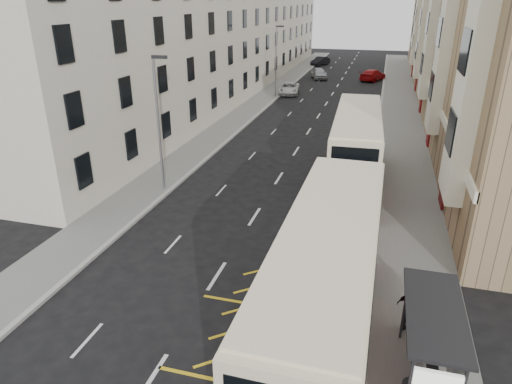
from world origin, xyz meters
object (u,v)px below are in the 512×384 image
(bus_shelter, at_px, (438,340))
(car_silver, at_px, (319,73))
(white_van, at_px, (289,88))
(car_dark, at_px, (320,61))
(double_decker_rear, at_px, (356,149))
(street_lamp_near, at_px, (159,118))
(street_lamp_far, at_px, (276,57))
(car_red, at_px, (373,75))
(pedestrian_far, at_px, (411,310))
(double_decker_front, at_px, (326,289))
(pedestrian_mid, at_px, (433,304))

(bus_shelter, distance_m, car_silver, 58.38)
(white_van, height_order, car_dark, car_dark)
(car_dark, bearing_deg, double_decker_rear, -57.85)
(street_lamp_near, bearing_deg, street_lamp_far, 90.00)
(double_decker_rear, bearing_deg, street_lamp_near, -162.67)
(car_red, bearing_deg, pedestrian_far, 114.77)
(bus_shelter, height_order, street_lamp_near, street_lamp_near)
(car_red, bearing_deg, double_decker_front, 111.83)
(bus_shelter, xyz_separation_m, street_lamp_far, (-14.69, 42.39, 2.50))
(pedestrian_far, bearing_deg, white_van, -36.84)
(street_lamp_near, distance_m, car_dark, 59.59)
(street_lamp_far, distance_m, pedestrian_far, 42.31)
(street_lamp_near, relative_size, pedestrian_mid, 5.25)
(car_silver, bearing_deg, double_decker_rear, -97.82)
(pedestrian_mid, height_order, pedestrian_far, pedestrian_far)
(street_lamp_near, bearing_deg, white_van, 87.96)
(bus_shelter, xyz_separation_m, pedestrian_far, (-0.53, 2.68, -1.05))
(bus_shelter, distance_m, car_dark, 73.13)
(pedestrian_far, bearing_deg, car_silver, -42.48)
(car_silver, xyz_separation_m, car_red, (7.68, 0.59, 0.00))
(pedestrian_far, bearing_deg, street_lamp_near, 1.53)
(white_van, bearing_deg, pedestrian_far, -80.26)
(car_dark, xyz_separation_m, car_red, (9.55, -14.06, 0.06))
(street_lamp_near, height_order, pedestrian_mid, street_lamp_near)
(double_decker_front, relative_size, pedestrian_far, 6.60)
(street_lamp_near, bearing_deg, car_silver, 86.14)
(car_dark, bearing_deg, street_lamp_far, -70.34)
(street_lamp_near, relative_size, street_lamp_far, 1.00)
(street_lamp_far, height_order, double_decker_front, street_lamp_far)
(double_decker_front, bearing_deg, car_dark, 98.84)
(pedestrian_mid, bearing_deg, street_lamp_near, 129.75)
(car_red, bearing_deg, car_dark, -34.64)
(pedestrian_far, bearing_deg, car_red, -50.44)
(double_decker_front, xyz_separation_m, pedestrian_far, (2.82, 1.60, -1.42))
(street_lamp_far, relative_size, car_dark, 1.80)
(car_silver, bearing_deg, bus_shelter, -97.59)
(car_red, bearing_deg, bus_shelter, 115.13)
(pedestrian_far, height_order, car_silver, pedestrian_far)
(double_decker_front, distance_m, pedestrian_far, 3.54)
(pedestrian_far, distance_m, white_van, 44.03)
(street_lamp_far, xyz_separation_m, car_red, (10.70, 15.39, -3.85))
(car_silver, bearing_deg, white_van, -117.67)
(street_lamp_far, distance_m, double_decker_front, 42.90)
(pedestrian_mid, bearing_deg, pedestrian_far, -153.86)
(bus_shelter, relative_size, pedestrian_far, 2.27)
(pedestrian_mid, distance_m, pedestrian_far, 1.17)
(street_lamp_far, height_order, car_red, street_lamp_far)
(double_decker_front, height_order, pedestrian_far, double_decker_front)
(car_red, bearing_deg, street_lamp_far, 76.36)
(white_van, distance_m, car_silver, 12.59)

